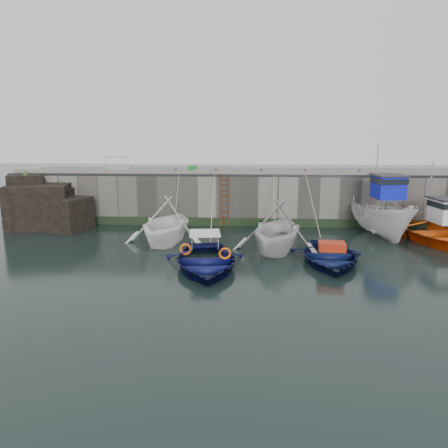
# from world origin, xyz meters

# --- Properties ---
(ground) EXTENTS (120.00, 120.00, 0.00)m
(ground) POSITION_xyz_m (0.00, 0.00, 0.00)
(ground) COLOR black
(ground) RESTS_ON ground
(quay_back) EXTENTS (30.00, 5.00, 3.00)m
(quay_back) POSITION_xyz_m (0.00, 12.50, 1.50)
(quay_back) COLOR slate
(quay_back) RESTS_ON ground
(road_back) EXTENTS (30.00, 5.00, 0.16)m
(road_back) POSITION_xyz_m (0.00, 12.50, 3.08)
(road_back) COLOR black
(road_back) RESTS_ON quay_back
(kerb_back) EXTENTS (30.00, 0.30, 0.20)m
(kerb_back) POSITION_xyz_m (0.00, 10.15, 3.26)
(kerb_back) COLOR slate
(kerb_back) RESTS_ON road_back
(algae_back) EXTENTS (30.00, 0.08, 0.50)m
(algae_back) POSITION_xyz_m (0.00, 9.96, 0.25)
(algae_back) COLOR black
(algae_back) RESTS_ON ground
(rock_outcrop) EXTENTS (5.85, 4.24, 3.41)m
(rock_outcrop) POSITION_xyz_m (-12.92, 9.11, 1.26)
(rock_outcrop) COLOR black
(rock_outcrop) RESTS_ON ground
(ladder) EXTENTS (0.51, 0.08, 3.20)m
(ladder) POSITION_xyz_m (-2.00, 9.91, 1.59)
(ladder) COLOR #3F1E0F
(ladder) RESTS_ON ground
(boat_near_white) EXTENTS (5.13, 5.73, 2.71)m
(boat_near_white) POSITION_xyz_m (-4.78, 5.73, 0.00)
(boat_near_white) COLOR white
(boat_near_white) RESTS_ON ground
(boat_near_white_rope) EXTENTS (0.04, 3.15, 3.10)m
(boat_near_white_rope) POSITION_xyz_m (-4.78, 9.12, 0.00)
(boat_near_white_rope) COLOR tan
(boat_near_white_rope) RESTS_ON ground
(boat_near_blue) EXTENTS (4.47, 5.81, 1.11)m
(boat_near_blue) POSITION_xyz_m (-2.33, 1.63, 0.00)
(boat_near_blue) COLOR #0A0D41
(boat_near_blue) RESTS_ON ground
(boat_near_blue_rope) EXTENTS (0.04, 6.42, 3.10)m
(boat_near_blue_rope) POSITION_xyz_m (-2.33, 7.07, 0.00)
(boat_near_blue_rope) COLOR tan
(boat_near_blue_rope) RESTS_ON ground
(boat_near_blacktrim) EXTENTS (5.60, 6.12, 2.74)m
(boat_near_blacktrim) POSITION_xyz_m (0.87, 4.55, 0.00)
(boat_near_blacktrim) COLOR silver
(boat_near_blacktrim) RESTS_ON ground
(boat_near_blacktrim_rope) EXTENTS (0.04, 3.93, 3.10)m
(boat_near_blacktrim_rope) POSITION_xyz_m (0.87, 8.53, 0.00)
(boat_near_blacktrim_rope) COLOR tan
(boat_near_blacktrim_rope) RESTS_ON ground
(boat_near_navy) EXTENTS (3.95, 5.29, 1.05)m
(boat_near_navy) POSITION_xyz_m (3.07, 2.80, 0.00)
(boat_near_navy) COLOR #09123B
(boat_near_navy) RESTS_ON ground
(boat_near_navy_rope) EXTENTS (0.04, 5.37, 3.10)m
(boat_near_navy_rope) POSITION_xyz_m (3.07, 7.65, 0.00)
(boat_near_navy_rope) COLOR tan
(boat_near_navy_rope) RESTS_ON ground
(boat_far_white) EXTENTS (3.06, 6.70, 5.51)m
(boat_far_white) POSITION_xyz_m (6.85, 8.11, 1.06)
(boat_far_white) COLOR silver
(boat_far_white) RESTS_ON ground
(boat_far_orange) EXTENTS (5.99, 7.68, 4.45)m
(boat_far_orange) POSITION_xyz_m (9.51, 6.91, 0.47)
(boat_far_orange) COLOR #E74C0C
(boat_far_orange) RESTS_ON ground
(fish_crate) EXTENTS (0.57, 0.37, 0.33)m
(fish_crate) POSITION_xyz_m (-4.20, 12.18, 3.32)
(fish_crate) COLOR #177F28
(fish_crate) RESTS_ON road_back
(railing) EXTENTS (1.60, 1.05, 1.00)m
(railing) POSITION_xyz_m (-8.75, 11.25, 3.36)
(railing) COLOR #A5A8AD
(railing) RESTS_ON road_back
(bollard_a) EXTENTS (0.18, 0.18, 0.28)m
(bollard_a) POSITION_xyz_m (-5.00, 10.25, 3.30)
(bollard_a) COLOR #3F1E0F
(bollard_a) RESTS_ON road_back
(bollard_b) EXTENTS (0.18, 0.18, 0.28)m
(bollard_b) POSITION_xyz_m (-2.50, 10.25, 3.30)
(bollard_b) COLOR #3F1E0F
(bollard_b) RESTS_ON road_back
(bollard_c) EXTENTS (0.18, 0.18, 0.28)m
(bollard_c) POSITION_xyz_m (0.20, 10.25, 3.30)
(bollard_c) COLOR #3F1E0F
(bollard_c) RESTS_ON road_back
(bollard_d) EXTENTS (0.18, 0.18, 0.28)m
(bollard_d) POSITION_xyz_m (2.80, 10.25, 3.30)
(bollard_d) COLOR #3F1E0F
(bollard_d) RESTS_ON road_back
(bollard_e) EXTENTS (0.18, 0.18, 0.28)m
(bollard_e) POSITION_xyz_m (6.00, 10.25, 3.30)
(bollard_e) COLOR #3F1E0F
(bollard_e) RESTS_ON road_back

